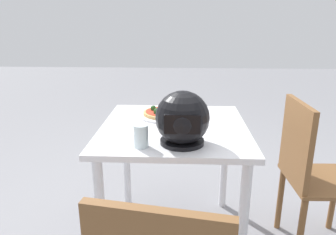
{
  "coord_description": "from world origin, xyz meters",
  "views": [
    {
      "loc": [
        -0.05,
        1.7,
        1.33
      ],
      "look_at": [
        0.04,
        -0.09,
        0.76
      ],
      "focal_mm": 34.09,
      "sensor_mm": 36.0,
      "label": 1
    }
  ],
  "objects": [
    {
      "name": "motorcycle_helmet",
      "position": [
        -0.05,
        0.26,
        0.87
      ],
      "size": [
        0.26,
        0.26,
        0.26
      ],
      "color": "black",
      "rests_on": "dining_table"
    },
    {
      "name": "dining_table",
      "position": [
        0.0,
        0.0,
        0.63
      ],
      "size": [
        0.82,
        0.85,
        0.74
      ],
      "color": "white",
      "rests_on": "ground"
    },
    {
      "name": "pizza",
      "position": [
        0.08,
        -0.17,
        0.77
      ],
      "size": [
        0.24,
        0.24,
        0.05
      ],
      "color": "tan",
      "rests_on": "pizza_plate"
    },
    {
      "name": "drinking_glass",
      "position": [
        0.15,
        0.31,
        0.8
      ],
      "size": [
        0.07,
        0.07,
        0.11
      ],
      "primitive_type": "cylinder",
      "color": "silver",
      "rests_on": "dining_table"
    },
    {
      "name": "chair_side",
      "position": [
        -0.77,
        0.04,
        0.51
      ],
      "size": [
        0.41,
        0.41,
        0.9
      ],
      "color": "brown",
      "rests_on": "ground"
    },
    {
      "name": "pizza_plate",
      "position": [
        0.08,
        -0.18,
        0.75
      ],
      "size": [
        0.3,
        0.3,
        0.01
      ],
      "primitive_type": "cylinder",
      "color": "white",
      "rests_on": "dining_table"
    }
  ]
}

